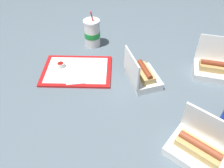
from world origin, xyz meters
TOP-DOWN VIEW (x-y plane):
  - ground_plane at (0.00, 0.00)m, footprint 3.20×3.20m
  - food_tray at (-0.27, 0.11)m, footprint 0.42×0.34m
  - ketchup_cup at (-0.36, 0.11)m, footprint 0.04×0.04m
  - napkin_stack at (-0.24, 0.05)m, footprint 0.13×0.13m
  - plastic_fork at (-0.33, 0.17)m, footprint 0.11×0.04m
  - clamshell_hotdog_back at (0.45, 0.29)m, footprint 0.21×0.18m
  - clamshell_hotdog_right at (0.36, -0.22)m, footprint 0.25×0.23m
  - clamshell_hotdog_front at (0.09, 0.13)m, footprint 0.22×0.23m
  - soda_cup_center at (-0.27, 0.39)m, footprint 0.10×0.10m

SIDE VIEW (x-z plane):
  - ground_plane at x=0.00m, z-range 0.00..0.00m
  - food_tray at x=-0.27m, z-range 0.00..0.01m
  - napkin_stack at x=-0.24m, z-range 0.01..0.02m
  - plastic_fork at x=-0.33m, z-range 0.01..0.02m
  - ketchup_cup at x=-0.36m, z-range 0.01..0.04m
  - clamshell_hotdog_front at x=0.09m, z-range -0.05..0.13m
  - clamshell_hotdog_back at x=0.45m, z-range -0.05..0.13m
  - clamshell_hotdog_right at x=0.36m, z-range -0.05..0.13m
  - soda_cup_center at x=-0.27m, z-range -0.03..0.20m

